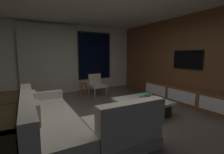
{
  "coord_description": "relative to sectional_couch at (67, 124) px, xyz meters",
  "views": [
    {
      "loc": [
        -1.42,
        -2.92,
        1.48
      ],
      "look_at": [
        0.69,
        0.9,
        0.88
      ],
      "focal_mm": 25.57,
      "sensor_mm": 36.0,
      "label": 1
    }
  ],
  "objects": [
    {
      "name": "floor",
      "position": [
        0.83,
        0.2,
        -0.29
      ],
      "size": [
        9.2,
        9.2,
        0.0
      ],
      "primitive_type": "plane",
      "color": "#564C44"
    },
    {
      "name": "back_wall_with_window",
      "position": [
        0.77,
        3.82,
        1.05
      ],
      "size": [
        6.6,
        0.3,
        2.7
      ],
      "color": "silver",
      "rests_on": "floor"
    },
    {
      "name": "media_wall",
      "position": [
        3.89,
        0.2,
        1.06
      ],
      "size": [
        0.12,
        7.8,
        2.7
      ],
      "color": "brown",
      "rests_on": "floor"
    },
    {
      "name": "sectional_couch",
      "position": [
        0.0,
        0.0,
        0.0
      ],
      "size": [
        1.98,
        2.5,
        0.82
      ],
      "color": "#A49C8C",
      "rests_on": "floor"
    },
    {
      "name": "coffee_table",
      "position": [
        1.97,
        0.33,
        -0.1
      ],
      "size": [
        1.16,
        1.16,
        0.36
      ],
      "color": "#302312",
      "rests_on": "floor"
    },
    {
      "name": "book_stack_on_coffee_table",
      "position": [
        2.16,
        0.46,
        0.13
      ],
      "size": [
        0.29,
        0.22,
        0.12
      ],
      "color": "silver",
      "rests_on": "coffee_table"
    },
    {
      "name": "accent_chair_near_window",
      "position": [
        1.72,
        2.68,
        0.14
      ],
      "size": [
        0.57,
        0.59,
        0.78
      ],
      "color": "#B2ADA0",
      "rests_on": "floor"
    },
    {
      "name": "side_stool",
      "position": [
        1.23,
        2.76,
        0.08
      ],
      "size": [
        0.32,
        0.32,
        0.46
      ],
      "color": "#BF4C1E",
      "rests_on": "floor"
    },
    {
      "name": "media_console",
      "position": [
        3.6,
        0.25,
        -0.04
      ],
      "size": [
        0.46,
        3.1,
        0.52
      ],
      "color": "brown",
      "rests_on": "floor"
    },
    {
      "name": "mounted_tv",
      "position": [
        3.78,
        0.45,
        1.06
      ],
      "size": [
        0.05,
        0.97,
        0.56
      ],
      "color": "black"
    },
    {
      "name": "console_table_behind_couch",
      "position": [
        -0.91,
        0.13,
        0.13
      ],
      "size": [
        0.4,
        2.1,
        0.74
      ],
      "color": "#302312",
      "rests_on": "floor"
    }
  ]
}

